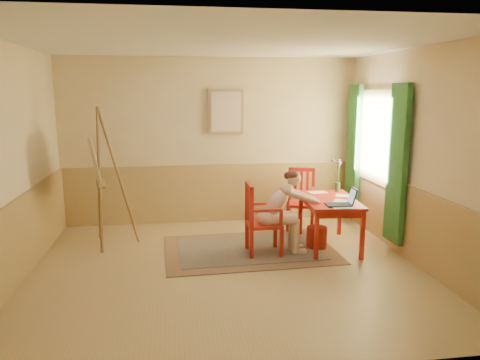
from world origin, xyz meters
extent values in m
cube|color=tan|center=(0.00, 0.00, -0.01)|extent=(5.00, 4.50, 0.02)
cube|color=white|center=(0.00, 0.00, 2.81)|extent=(5.00, 4.50, 0.02)
cube|color=#D4B281|center=(0.00, 2.26, 1.40)|extent=(5.00, 0.02, 2.80)
cube|color=#D4B281|center=(0.00, -2.26, 1.40)|extent=(5.00, 0.02, 2.80)
cube|color=#D4B281|center=(-2.51, 0.00, 1.40)|extent=(0.02, 4.50, 2.80)
cube|color=#D4B281|center=(2.51, 0.00, 1.40)|extent=(0.02, 4.50, 2.80)
cube|color=tan|center=(0.00, 2.23, 0.50)|extent=(5.00, 0.04, 1.00)
cube|color=tan|center=(-2.48, 0.00, 0.50)|extent=(0.04, 4.50, 1.00)
cube|color=tan|center=(2.48, 0.00, 0.50)|extent=(0.04, 4.50, 1.00)
cube|color=white|center=(2.47, 1.10, 1.55)|extent=(0.02, 1.00, 1.30)
cube|color=#A18855|center=(2.45, 1.10, 1.55)|extent=(0.03, 1.12, 1.42)
cube|color=#408032|center=(2.40, 0.32, 1.25)|extent=(0.08, 0.45, 2.20)
cube|color=#408032|center=(2.40, 1.88, 1.25)|extent=(0.08, 0.45, 2.20)
cube|color=#A18855|center=(0.25, 2.21, 1.90)|extent=(0.60, 0.04, 0.76)
cube|color=beige|center=(0.25, 2.19, 1.90)|extent=(0.50, 0.02, 0.66)
cube|color=#8C7251|center=(0.40, 0.66, 0.01)|extent=(2.45, 1.68, 0.01)
cube|color=black|center=(0.40, 0.66, 0.01)|extent=(2.04, 1.26, 0.01)
cube|color=red|center=(1.57, 0.65, 0.70)|extent=(0.82, 1.26, 0.04)
cube|color=red|center=(1.57, 0.65, 0.63)|extent=(0.71, 1.15, 0.10)
cube|color=red|center=(1.22, 0.12, 0.34)|extent=(0.06, 0.06, 0.68)
cube|color=red|center=(1.84, 0.07, 0.34)|extent=(0.06, 0.06, 0.68)
cube|color=red|center=(1.31, 1.23, 0.34)|extent=(0.06, 0.06, 0.68)
cube|color=red|center=(1.93, 1.17, 0.34)|extent=(0.06, 0.06, 0.68)
cube|color=red|center=(0.57, 0.48, 0.43)|extent=(0.46, 0.44, 0.05)
cube|color=red|center=(0.37, 0.29, 0.20)|extent=(0.05, 0.05, 0.41)
cube|color=red|center=(0.78, 0.29, 0.20)|extent=(0.05, 0.05, 0.41)
cube|color=red|center=(0.37, 0.68, 0.20)|extent=(0.05, 0.05, 0.41)
cube|color=red|center=(0.78, 0.68, 0.20)|extent=(0.05, 0.05, 0.41)
cube|color=red|center=(0.37, 0.29, 0.73)|extent=(0.05, 0.05, 0.55)
cube|color=red|center=(0.37, 0.68, 0.73)|extent=(0.05, 0.05, 0.55)
cube|color=red|center=(0.37, 0.48, 0.98)|extent=(0.05, 0.44, 0.06)
cube|color=red|center=(0.37, 0.38, 0.71)|extent=(0.03, 0.05, 0.45)
cube|color=red|center=(0.37, 0.48, 0.71)|extent=(0.03, 0.05, 0.45)
cube|color=red|center=(0.37, 0.58, 0.71)|extent=(0.03, 0.05, 0.45)
cube|color=red|center=(0.57, 0.29, 0.67)|extent=(0.41, 0.04, 0.04)
cube|color=red|center=(0.77, 0.29, 0.56)|extent=(0.04, 0.04, 0.22)
cube|color=red|center=(0.57, 0.68, 0.67)|extent=(0.41, 0.04, 0.04)
cube|color=red|center=(0.77, 0.68, 0.56)|extent=(0.04, 0.04, 0.22)
cube|color=red|center=(1.40, 1.55, 0.42)|extent=(0.55, 0.57, 0.04)
cube|color=red|center=(1.28, 1.80, 0.20)|extent=(0.06, 0.06, 0.40)
cube|color=red|center=(1.15, 1.41, 0.20)|extent=(0.06, 0.06, 0.40)
cube|color=red|center=(1.65, 1.69, 0.20)|extent=(0.06, 0.06, 0.40)
cube|color=red|center=(1.52, 1.30, 0.20)|extent=(0.06, 0.06, 0.40)
cube|color=red|center=(1.28, 1.80, 0.72)|extent=(0.06, 0.06, 0.55)
cube|color=red|center=(1.65, 1.69, 0.72)|extent=(0.06, 0.06, 0.55)
cube|color=red|center=(1.46, 1.74, 0.96)|extent=(0.43, 0.18, 0.06)
cube|color=red|center=(1.37, 1.77, 0.70)|extent=(0.05, 0.04, 0.45)
cube|color=red|center=(1.46, 1.74, 0.70)|extent=(0.05, 0.04, 0.45)
cube|color=red|center=(1.56, 1.71, 0.70)|extent=(0.05, 0.04, 0.45)
cube|color=red|center=(1.22, 1.61, 0.67)|extent=(0.16, 0.40, 0.03)
cube|color=red|center=(1.16, 1.42, 0.56)|extent=(0.05, 0.05, 0.22)
cube|color=red|center=(1.59, 1.49, 0.67)|extent=(0.16, 0.40, 0.03)
cube|color=red|center=(1.53, 1.31, 0.56)|extent=(0.05, 0.05, 0.22)
ellipsoid|color=beige|center=(0.61, 0.48, 0.52)|extent=(0.27, 0.33, 0.21)
cylinder|color=beige|center=(0.81, 0.39, 0.51)|extent=(0.41, 0.15, 0.15)
cylinder|color=beige|center=(0.81, 0.56, 0.51)|extent=(0.41, 0.15, 0.15)
cylinder|color=beige|center=(1.01, 0.39, 0.27)|extent=(0.11, 0.11, 0.47)
cylinder|color=beige|center=(1.01, 0.56, 0.27)|extent=(0.11, 0.11, 0.47)
cube|color=beige|center=(1.07, 0.39, 0.03)|extent=(0.20, 0.08, 0.07)
cube|color=beige|center=(1.07, 0.56, 0.03)|extent=(0.20, 0.08, 0.07)
ellipsoid|color=beige|center=(0.75, 0.48, 0.73)|extent=(0.45, 0.27, 0.49)
ellipsoid|color=beige|center=(0.89, 0.48, 0.91)|extent=(0.19, 0.28, 0.17)
sphere|color=beige|center=(0.99, 0.48, 1.06)|extent=(0.19, 0.19, 0.19)
ellipsoid|color=#4E2017|center=(0.97, 0.48, 1.12)|extent=(0.18, 0.18, 0.13)
sphere|color=#4E2017|center=(0.90, 0.48, 1.11)|extent=(0.10, 0.10, 0.10)
cylinder|color=beige|center=(0.98, 0.34, 0.86)|extent=(0.21, 0.10, 0.14)
cylinder|color=beige|center=(1.19, 0.36, 0.78)|extent=(0.28, 0.13, 0.16)
sphere|color=beige|center=(1.07, 0.33, 0.83)|extent=(0.08, 0.08, 0.08)
sphere|color=beige|center=(1.31, 0.39, 0.73)|extent=(0.07, 0.07, 0.07)
cylinder|color=beige|center=(0.98, 0.61, 0.86)|extent=(0.21, 0.10, 0.14)
cylinder|color=beige|center=(1.19, 0.60, 0.78)|extent=(0.28, 0.13, 0.16)
sphere|color=beige|center=(1.07, 0.62, 0.83)|extent=(0.08, 0.08, 0.08)
sphere|color=beige|center=(1.31, 0.57, 0.73)|extent=(0.07, 0.07, 0.07)
cube|color=#1E2338|center=(1.55, 0.25, 0.73)|extent=(0.34, 0.26, 0.02)
cube|color=#2D3342|center=(1.55, 0.25, 0.73)|extent=(0.30, 0.20, 0.00)
cube|color=#1E2338|center=(1.74, 0.24, 0.85)|extent=(0.09, 0.24, 0.22)
cube|color=#99BFF2|center=(1.73, 0.24, 0.84)|extent=(0.07, 0.20, 0.18)
cube|color=white|center=(1.57, 0.14, 0.72)|extent=(0.29, 0.21, 0.00)
cube|color=white|center=(1.85, 0.77, 0.72)|extent=(0.33, 0.29, 0.00)
cube|color=white|center=(1.53, 1.06, 0.72)|extent=(0.29, 0.21, 0.00)
cube|color=white|center=(1.71, 0.46, 0.72)|extent=(0.33, 0.31, 0.00)
cylinder|color=#3F724C|center=(1.85, 1.10, 0.79)|extent=(0.09, 0.09, 0.13)
cylinder|color=#3F7233|center=(1.82, 1.14, 1.01)|extent=(0.07, 0.10, 0.36)
sphere|color=#728CD8|center=(1.79, 1.19, 1.19)|extent=(0.06, 0.06, 0.05)
cylinder|color=#3F7233|center=(1.84, 1.06, 1.02)|extent=(0.04, 0.08, 0.38)
sphere|color=pink|center=(1.82, 1.02, 1.21)|extent=(0.04, 0.04, 0.04)
cylinder|color=#3F7233|center=(1.86, 1.11, 0.97)|extent=(0.02, 0.04, 0.28)
sphere|color=pink|center=(1.86, 1.13, 1.11)|extent=(0.05, 0.05, 0.04)
cylinder|color=#3F7233|center=(1.83, 1.05, 1.01)|extent=(0.04, 0.12, 0.35)
sphere|color=#728CD8|center=(1.82, 0.99, 1.18)|extent=(0.06, 0.06, 0.05)
cylinder|color=#3F7233|center=(1.88, 1.14, 0.99)|extent=(0.06, 0.09, 0.31)
sphere|color=pink|center=(1.91, 1.18, 1.14)|extent=(0.05, 0.05, 0.04)
cylinder|color=#3F7233|center=(1.87, 1.12, 0.99)|extent=(0.04, 0.05, 0.31)
sphere|color=pink|center=(1.88, 1.14, 1.15)|extent=(0.05, 0.05, 0.04)
cylinder|color=#3F7233|center=(1.87, 1.14, 1.01)|extent=(0.05, 0.10, 0.36)
sphere|color=#728CD8|center=(1.90, 1.19, 1.19)|extent=(0.05, 0.05, 0.04)
cylinder|color=#B12B1D|center=(1.38, 0.60, 0.16)|extent=(0.35, 0.35, 0.32)
cylinder|color=brown|center=(-1.68, 1.01, 1.02)|extent=(0.04, 0.37, 2.04)
cylinder|color=brown|center=(-1.73, 1.33, 1.02)|extent=(0.16, 0.36, 2.04)
cylinder|color=brown|center=(-1.43, 1.22, 1.02)|extent=(0.53, 0.13, 2.04)
cylinder|color=brown|center=(-1.73, 1.17, 0.93)|extent=(0.13, 0.57, 0.03)
cube|color=brown|center=(-1.67, 1.18, 0.93)|extent=(0.17, 0.62, 0.03)
cube|color=#A18855|center=(-1.76, 1.16, 1.29)|extent=(0.31, 0.91, 0.68)
cube|color=beige|center=(-1.74, 1.17, 1.29)|extent=(0.26, 0.82, 0.59)
camera|label=1|loc=(-0.63, -5.48, 2.24)|focal=34.12mm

